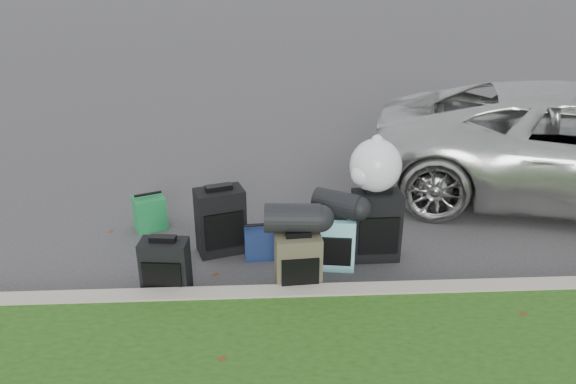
{
  "coord_description": "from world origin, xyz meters",
  "views": [
    {
      "loc": [
        -0.37,
        -5.11,
        2.86
      ],
      "look_at": [
        -0.1,
        0.2,
        0.55
      ],
      "focal_mm": 35.0,
      "sensor_mm": 36.0,
      "label": 1
    }
  ],
  "objects_px": {
    "suitcase_teal": "(335,243)",
    "suitcase_small_black": "(166,267)",
    "suitcase_large_black_left": "(220,221)",
    "tote_green": "(150,213)",
    "suitcase_olive": "(298,264)",
    "tote_navy": "(259,242)",
    "suitcase_large_black_right": "(376,226)"
  },
  "relations": [
    {
      "from": "suitcase_teal",
      "to": "suitcase_small_black",
      "type": "bearing_deg",
      "value": -159.08
    },
    {
      "from": "suitcase_large_black_left",
      "to": "tote_green",
      "type": "bearing_deg",
      "value": 128.01
    },
    {
      "from": "suitcase_small_black",
      "to": "suitcase_teal",
      "type": "xyz_separation_m",
      "value": [
        1.57,
        0.36,
        0.0
      ]
    },
    {
      "from": "suitcase_small_black",
      "to": "tote_green",
      "type": "bearing_deg",
      "value": 112.21
    },
    {
      "from": "suitcase_large_black_left",
      "to": "suitcase_olive",
      "type": "distance_m",
      "value": 1.06
    },
    {
      "from": "suitcase_small_black",
      "to": "suitcase_olive",
      "type": "height_order",
      "value": "suitcase_olive"
    },
    {
      "from": "suitcase_large_black_left",
      "to": "suitcase_teal",
      "type": "xyz_separation_m",
      "value": [
        1.12,
        -0.37,
        -0.08
      ]
    },
    {
      "from": "suitcase_large_black_left",
      "to": "tote_navy",
      "type": "relative_size",
      "value": 2.17
    },
    {
      "from": "suitcase_small_black",
      "to": "suitcase_large_black_right",
      "type": "bearing_deg",
      "value": 21.4
    },
    {
      "from": "suitcase_large_black_right",
      "to": "tote_navy",
      "type": "distance_m",
      "value": 1.17
    },
    {
      "from": "suitcase_teal",
      "to": "suitcase_large_black_left",
      "type": "bearing_deg",
      "value": 169.46
    },
    {
      "from": "suitcase_olive",
      "to": "tote_navy",
      "type": "xyz_separation_m",
      "value": [
        -0.35,
        0.63,
        -0.12
      ]
    },
    {
      "from": "suitcase_small_black",
      "to": "suitcase_large_black_left",
      "type": "distance_m",
      "value": 0.86
    },
    {
      "from": "suitcase_olive",
      "to": "suitcase_large_black_right",
      "type": "distance_m",
      "value": 0.99
    },
    {
      "from": "suitcase_olive",
      "to": "suitcase_teal",
      "type": "bearing_deg",
      "value": 40.95
    },
    {
      "from": "suitcase_large_black_left",
      "to": "tote_green",
      "type": "distance_m",
      "value": 1.0
    },
    {
      "from": "suitcase_small_black",
      "to": "suitcase_olive",
      "type": "xyz_separation_m",
      "value": [
        1.18,
        -0.03,
        0.02
      ]
    },
    {
      "from": "suitcase_large_black_left",
      "to": "suitcase_teal",
      "type": "relative_size",
      "value": 1.3
    },
    {
      "from": "suitcase_large_black_left",
      "to": "suitcase_teal",
      "type": "bearing_deg",
      "value": -35.87
    },
    {
      "from": "tote_green",
      "to": "tote_navy",
      "type": "distance_m",
      "value": 1.39
    },
    {
      "from": "suitcase_small_black",
      "to": "suitcase_large_black_left",
      "type": "height_order",
      "value": "suitcase_large_black_left"
    },
    {
      "from": "suitcase_large_black_right",
      "to": "suitcase_olive",
      "type": "bearing_deg",
      "value": -146.05
    },
    {
      "from": "suitcase_large_black_right",
      "to": "suitcase_large_black_left",
      "type": "bearing_deg",
      "value": 171.52
    },
    {
      "from": "suitcase_large_black_left",
      "to": "suitcase_olive",
      "type": "height_order",
      "value": "suitcase_large_black_left"
    },
    {
      "from": "suitcase_teal",
      "to": "suitcase_olive",
      "type": "bearing_deg",
      "value": -126.73
    },
    {
      "from": "suitcase_olive",
      "to": "tote_green",
      "type": "bearing_deg",
      "value": 134.97
    },
    {
      "from": "suitcase_teal",
      "to": "suitcase_large_black_right",
      "type": "height_order",
      "value": "suitcase_large_black_right"
    },
    {
      "from": "tote_navy",
      "to": "suitcase_large_black_right",
      "type": "bearing_deg",
      "value": -7.87
    },
    {
      "from": "suitcase_teal",
      "to": "tote_navy",
      "type": "height_order",
      "value": "suitcase_teal"
    },
    {
      "from": "suitcase_small_black",
      "to": "tote_navy",
      "type": "relative_size",
      "value": 1.65
    },
    {
      "from": "suitcase_small_black",
      "to": "tote_green",
      "type": "relative_size",
      "value": 1.41
    },
    {
      "from": "tote_navy",
      "to": "suitcase_large_black_left",
      "type": "bearing_deg",
      "value": 156.61
    }
  ]
}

